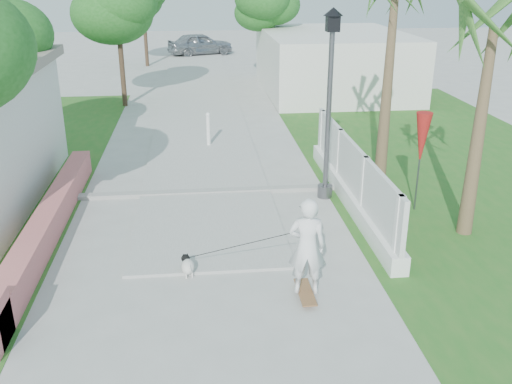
{
  "coord_description": "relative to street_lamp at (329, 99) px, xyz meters",
  "views": [
    {
      "loc": [
        -0.15,
        -7.2,
        5.26
      ],
      "look_at": [
        0.96,
        3.23,
        1.1
      ],
      "focal_mm": 40.0,
      "sensor_mm": 36.0,
      "label": 1
    }
  ],
  "objects": [
    {
      "name": "ground",
      "position": [
        -2.9,
        -5.5,
        -2.43
      ],
      "size": [
        90.0,
        90.0,
        0.0
      ],
      "primitive_type": "plane",
      "color": "#B7B7B2",
      "rests_on": "ground"
    },
    {
      "name": "path_strip",
      "position": [
        -2.9,
        14.5,
        -2.4
      ],
      "size": [
        3.2,
        36.0,
        0.06
      ],
      "primitive_type": "cube",
      "color": "#B7B7B2",
      "rests_on": "ground"
    },
    {
      "name": "curb",
      "position": [
        -2.9,
        0.5,
        -2.38
      ],
      "size": [
        6.5,
        0.25,
        0.1
      ],
      "primitive_type": "cube",
      "color": "#999993",
      "rests_on": "ground"
    },
    {
      "name": "grass_right",
      "position": [
        4.1,
        2.5,
        -2.42
      ],
      "size": [
        8.0,
        20.0,
        0.01
      ],
      "primitive_type": "cube",
      "color": "#246520",
      "rests_on": "ground"
    },
    {
      "name": "pink_wall",
      "position": [
        -6.2,
        -1.95,
        -2.11
      ],
      "size": [
        0.45,
        8.2,
        0.8
      ],
      "color": "#C96768",
      "rests_on": "ground"
    },
    {
      "name": "lattice_fence",
      "position": [
        0.5,
        -0.5,
        -1.88
      ],
      "size": [
        0.35,
        7.0,
        1.5
      ],
      "color": "white",
      "rests_on": "ground"
    },
    {
      "name": "building_right",
      "position": [
        3.1,
        12.5,
        -1.13
      ],
      "size": [
        6.0,
        8.0,
        2.6
      ],
      "primitive_type": "cube",
      "color": "silver",
      "rests_on": "ground"
    },
    {
      "name": "street_lamp",
      "position": [
        0.0,
        0.0,
        0.0
      ],
      "size": [
        0.44,
        0.44,
        4.44
      ],
      "color": "#59595E",
      "rests_on": "ground"
    },
    {
      "name": "bollard",
      "position": [
        -2.7,
        4.5,
        -1.84
      ],
      "size": [
        0.14,
        0.14,
        1.09
      ],
      "color": "white",
      "rests_on": "ground"
    },
    {
      "name": "patio_umbrella",
      "position": [
        1.9,
        -1.0,
        -0.74
      ],
      "size": [
        0.36,
        0.36,
        2.3
      ],
      "color": "#59595E",
      "rests_on": "ground"
    },
    {
      "name": "tree_path_left",
      "position": [
        -5.88,
        10.48,
        1.39
      ],
      "size": [
        3.4,
        3.4,
        5.23
      ],
      "color": "#4C3826",
      "rests_on": "ground"
    },
    {
      "name": "tree_path_right",
      "position": [
        0.32,
        14.48,
        1.07
      ],
      "size": [
        3.0,
        3.0,
        4.79
      ],
      "color": "#4C3826",
      "rests_on": "ground"
    },
    {
      "name": "palm_far",
      "position": [
        1.7,
        1.0,
        2.06
      ],
      "size": [
        1.8,
        1.8,
        5.3
      ],
      "color": "brown",
      "rests_on": "ground"
    },
    {
      "name": "palm_near",
      "position": [
        2.5,
        -2.3,
        1.53
      ],
      "size": [
        1.8,
        1.8,
        4.7
      ],
      "color": "brown",
      "rests_on": "ground"
    },
    {
      "name": "skateboarder",
      "position": [
        -2.22,
        -3.97,
        -1.65
      ],
      "size": [
        2.33,
        1.58,
        1.81
      ],
      "rotation": [
        0.0,
        0.0,
        2.99
      ],
      "color": "brown",
      "rests_on": "ground"
    },
    {
      "name": "dog",
      "position": [
        -3.32,
        -3.47,
        -2.23
      ],
      "size": [
        0.31,
        0.52,
        0.36
      ],
      "rotation": [
        0.0,
        0.0,
        0.22
      ],
      "color": "silver",
      "rests_on": "ground"
    },
    {
      "name": "parked_car",
      "position": [
        -2.63,
        24.51,
        -1.73
      ],
      "size": [
        4.38,
        2.93,
        1.39
      ],
      "primitive_type": "imported",
      "rotation": [
        0.0,
        0.0,
        1.92
      ],
      "color": "#A7AAAF",
      "rests_on": "ground"
    }
  ]
}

